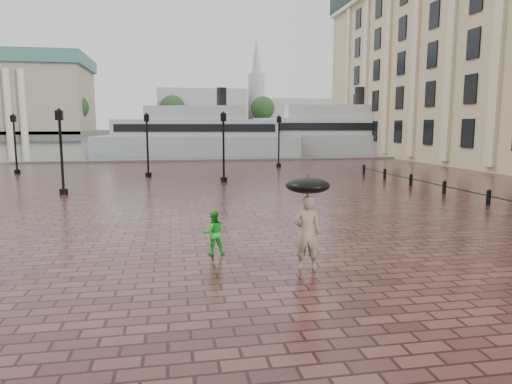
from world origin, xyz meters
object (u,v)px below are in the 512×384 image
Objects in this scene: child_pedestrian at (213,233)px; ferry_far at (334,134)px; ferry_near at (198,136)px; adult_pedestrian at (307,233)px; street_lamps at (153,144)px.

ferry_far is (19.36, 43.54, 1.92)m from child_pedestrian.
ferry_near is (1.95, 43.63, 1.82)m from child_pedestrian.
child_pedestrian is at bearing -105.84° from ferry_far.
child_pedestrian is 47.69m from ferry_far.
ferry_far is at bearing -98.77° from adult_pedestrian.
adult_pedestrian is at bearing -78.23° from street_lamps.
ferry_near reaches higher than street_lamps.
ferry_far is at bearing 46.61° from street_lamps.
adult_pedestrian is at bearing -102.61° from ferry_far.
adult_pedestrian is 0.07× the size of ferry_far.
street_lamps reaches higher than child_pedestrian.
street_lamps is 20.69m from child_pedestrian.
ferry_near is (4.40, 23.16, 0.12)m from street_lamps.
ferry_near is 17.41m from ferry_far.
child_pedestrian is at bearing -79.78° from ferry_near.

